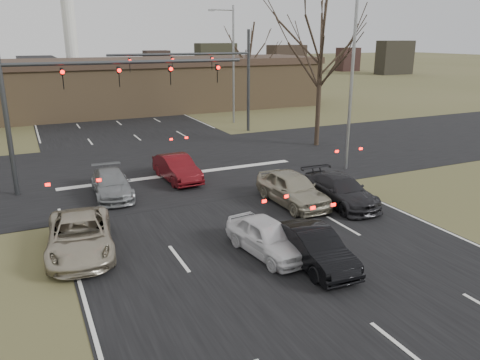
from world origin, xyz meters
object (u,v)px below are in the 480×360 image
object	(u,v)px
car_silver_suv	(80,236)
car_silver_ahead	(292,188)
car_white_sedan	(267,237)
car_black_hatch	(314,248)
streetlight_right_far	(232,59)
building	(123,85)
mast_arm_far	(216,69)
car_grey_ahead	(112,184)
streetlight_right_near	(350,72)
car_charcoal_sedan	(340,190)
car_red_ahead	(177,168)
mast_arm_near	(77,87)

from	to	relation	value
car_silver_suv	car_silver_ahead	size ratio (longest dim) A/B	1.08
car_white_sedan	car_silver_ahead	bearing A→B (deg)	42.24
car_white_sedan	car_black_hatch	size ratio (longest dim) A/B	0.97
car_silver_suv	streetlight_right_far	bearing A→B (deg)	60.90
building	mast_arm_far	size ratio (longest dim) A/B	3.81
car_white_sedan	car_grey_ahead	bearing A→B (deg)	106.59
car_black_hatch	mast_arm_far	bearing A→B (deg)	78.51
streetlight_right_near	car_charcoal_sedan	world-z (taller)	streetlight_right_near
streetlight_right_far	car_black_hatch	xyz separation A→B (m)	(-8.82, -26.35, -4.94)
car_silver_ahead	car_white_sedan	bearing A→B (deg)	-131.67
car_white_sedan	car_red_ahead	distance (m)	9.92
mast_arm_near	car_silver_ahead	distance (m)	11.54
streetlight_right_near	car_silver_ahead	size ratio (longest dim) A/B	2.24
car_white_sedan	car_grey_ahead	xyz separation A→B (m)	(-3.82, 8.75, -0.03)
car_grey_ahead	streetlight_right_near	bearing A→B (deg)	-0.41
mast_arm_far	car_black_hatch	distance (m)	23.47
mast_arm_near	car_white_sedan	size ratio (longest dim) A/B	3.20
car_silver_suv	car_white_sedan	world-z (taller)	car_silver_suv
building	mast_arm_near	world-z (taller)	mast_arm_near
mast_arm_near	mast_arm_far	xyz separation A→B (m)	(11.41, 10.00, -0.06)
streetlight_right_far	car_silver_ahead	size ratio (longest dim) A/B	2.24
car_black_hatch	car_silver_ahead	distance (m)	6.04
car_charcoal_sedan	car_silver_suv	bearing A→B (deg)	-176.75
mast_arm_near	car_red_ahead	xyz separation A→B (m)	(4.58, -0.99, -4.39)
streetlight_right_near	car_charcoal_sedan	bearing A→B (deg)	-128.71
streetlight_right_far	car_white_sedan	bearing A→B (deg)	-111.52
mast_arm_far	car_black_hatch	xyz separation A→B (m)	(-5.68, -22.35, -4.38)
streetlight_right_far	car_grey_ahead	size ratio (longest dim) A/B	2.36
mast_arm_near	streetlight_right_far	size ratio (longest dim) A/B	1.21
streetlight_right_near	car_silver_suv	distance (m)	16.86
building	car_charcoal_sedan	distance (m)	32.96
mast_arm_far	streetlight_right_far	xyz separation A→B (m)	(3.14, 4.00, 0.57)
car_black_hatch	car_grey_ahead	size ratio (longest dim) A/B	0.92
streetlight_right_far	mast_arm_near	bearing A→B (deg)	-136.11
building	mast_arm_near	distance (m)	26.14
mast_arm_far	car_grey_ahead	world-z (taller)	mast_arm_far
mast_arm_near	car_silver_ahead	bearing A→B (deg)	-39.76
mast_arm_near	streetlight_right_near	bearing A→B (deg)	-12.05
car_silver_ahead	car_charcoal_sedan	bearing A→B (deg)	-25.43
mast_arm_far	car_white_sedan	bearing A→B (deg)	-107.73
streetlight_right_far	car_silver_suv	xyz separation A→B (m)	(-15.82, -22.04, -4.92)
car_red_ahead	car_black_hatch	bearing A→B (deg)	-87.58
car_charcoal_sedan	car_grey_ahead	bearing A→B (deg)	150.88
car_red_ahead	car_silver_suv	bearing A→B (deg)	-133.06
car_red_ahead	mast_arm_near	bearing A→B (deg)	164.45
car_grey_ahead	car_silver_ahead	size ratio (longest dim) A/B	0.95
car_silver_suv	building	bearing A→B (deg)	82.14
mast_arm_near	car_charcoal_sedan	world-z (taller)	mast_arm_near
streetlight_right_near	streetlight_right_far	size ratio (longest dim) A/B	1.00
mast_arm_near	car_red_ahead	size ratio (longest dim) A/B	2.94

